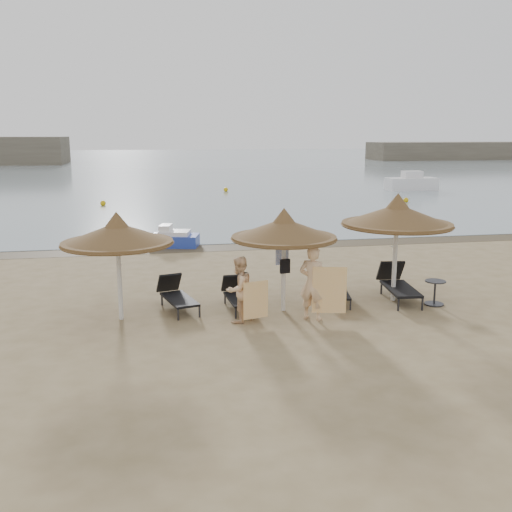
{
  "coord_description": "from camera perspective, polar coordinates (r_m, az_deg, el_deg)",
  "views": [
    {
      "loc": [
        -2.82,
        -13.05,
        4.51
      ],
      "look_at": [
        -0.16,
        1.2,
        1.39
      ],
      "focal_mm": 40.0,
      "sensor_mm": 36.0,
      "label": 1
    }
  ],
  "objects": [
    {
      "name": "wet_sand_strip",
      "position": [
        23.07,
        -3.36,
        0.88
      ],
      "size": [
        200.0,
        1.6,
        0.01
      ],
      "primitive_type": "cube",
      "color": "#4D4029",
      "rests_on": "ground"
    },
    {
      "name": "person_left",
      "position": [
        13.78,
        -1.72,
        -2.86
      ],
      "size": [
        1.03,
        0.98,
        1.88
      ],
      "primitive_type": "imported",
      "rotation": [
        0.0,
        0.0,
        3.8
      ],
      "color": "#E3B88B",
      "rests_on": "ground"
    },
    {
      "name": "towel_left",
      "position": [
        13.58,
        -0.02,
        -4.43
      ],
      "size": [
        0.64,
        0.2,
        0.92
      ],
      "rotation": [
        0.0,
        0.0,
        0.27
      ],
      "color": "orange",
      "rests_on": "ground"
    },
    {
      "name": "buoy_left",
      "position": [
        37.48,
        -15.05,
        5.12
      ],
      "size": [
        0.35,
        0.35,
        0.35
      ],
      "primitive_type": "sphere",
      "color": "#D3A409",
      "rests_on": "ground"
    },
    {
      "name": "lounger_near_left",
      "position": [
        15.09,
        -1.87,
        -3.85
      ],
      "size": [
        0.7,
        1.78,
        0.78
      ],
      "rotation": [
        0.0,
        0.0,
        0.07
      ],
      "color": "#27282D",
      "rests_on": "ground"
    },
    {
      "name": "towel_right",
      "position": [
        13.92,
        7.35,
        -3.41
      ],
      "size": [
        0.81,
        0.21,
        1.16
      ],
      "rotation": [
        0.0,
        0.0,
        -0.24
      ],
      "color": "orange",
      "rests_on": "ground"
    },
    {
      "name": "side_table",
      "position": [
        16.03,
        17.43,
        -3.59
      ],
      "size": [
        0.55,
        0.55,
        0.66
      ],
      "rotation": [
        0.0,
        0.0,
        -0.12
      ],
      "color": "#27282D",
      "rests_on": "ground"
    },
    {
      "name": "pedal_boat",
      "position": [
        23.4,
        -8.22,
        1.75
      ],
      "size": [
        2.12,
        1.55,
        0.89
      ],
      "rotation": [
        0.0,
        0.0,
        -0.24
      ],
      "color": "#253CAA",
      "rests_on": "ground"
    },
    {
      "name": "bag_patterned",
      "position": [
        14.72,
        2.62,
        -0.07
      ],
      "size": [
        0.35,
        0.18,
        0.42
      ],
      "rotation": [
        0.0,
        0.0,
        -0.21
      ],
      "color": "white",
      "rests_on": "ground"
    },
    {
      "name": "bag_dark",
      "position": [
        14.44,
        2.92,
        -1.03
      ],
      "size": [
        0.27,
        0.14,
        0.36
      ],
      "rotation": [
        0.0,
        0.0,
        0.21
      ],
      "color": "black",
      "rests_on": "ground"
    },
    {
      "name": "person_right",
      "position": [
        13.97,
        5.7,
        -2.1
      ],
      "size": [
        1.19,
        1.1,
        2.16
      ],
      "primitive_type": "imported",
      "rotation": [
        0.0,
        0.0,
        2.54
      ],
      "color": "#E3B88B",
      "rests_on": "ground"
    },
    {
      "name": "lounger_far_right",
      "position": [
        16.34,
        13.97,
        -2.69
      ],
      "size": [
        0.95,
        2.18,
        0.95
      ],
      "rotation": [
        0.0,
        0.0,
        -0.12
      ],
      "color": "#27282D",
      "rests_on": "ground"
    },
    {
      "name": "palapa_left",
      "position": [
        14.1,
        -13.72,
        2.13
      ],
      "size": [
        2.71,
        2.71,
        2.69
      ],
      "rotation": [
        0.0,
        0.0,
        -0.34
      ],
      "color": "silver",
      "rests_on": "ground"
    },
    {
      "name": "sea",
      "position": [
        93.2,
        -8.96,
        9.27
      ],
      "size": [
        200.0,
        140.0,
        0.03
      ],
      "primitive_type": "cube",
      "color": "gray",
      "rests_on": "ground"
    },
    {
      "name": "palapa_center",
      "position": [
        14.41,
        2.81,
        2.68
      ],
      "size": [
        2.71,
        2.71,
        2.69
      ],
      "rotation": [
        0.0,
        0.0,
        -0.38
      ],
      "color": "silver",
      "rests_on": "ground"
    },
    {
      "name": "lounger_far_left",
      "position": [
        15.14,
        -7.98,
        -3.82
      ],
      "size": [
        1.07,
        1.94,
        0.83
      ],
      "rotation": [
        0.0,
        0.0,
        0.26
      ],
      "color": "#27282D",
      "rests_on": "ground"
    },
    {
      "name": "ground",
      "position": [
        14.09,
        1.53,
        -6.51
      ],
      "size": [
        160.0,
        160.0,
        0.0
      ],
      "primitive_type": "plane",
      "color": "#97825D",
      "rests_on": "ground"
    },
    {
      "name": "buoy_mid",
      "position": [
        45.18,
        -3.04,
        6.65
      ],
      "size": [
        0.35,
        0.35,
        0.35
      ],
      "primitive_type": "sphere",
      "color": "#D3A409",
      "rests_on": "ground"
    },
    {
      "name": "palapa_right",
      "position": [
        15.74,
        13.93,
        3.94
      ],
      "size": [
        2.99,
        2.99,
        2.96
      ],
      "rotation": [
        0.0,
        0.0,
        0.39
      ],
      "color": "silver",
      "rests_on": "ground"
    },
    {
      "name": "buoy_right",
      "position": [
        39.35,
        14.77,
        5.43
      ],
      "size": [
        0.33,
        0.33,
        0.33
      ],
      "primitive_type": "sphere",
      "color": "#D3A409",
      "rests_on": "ground"
    },
    {
      "name": "lounger_near_right",
      "position": [
        15.86,
        8.01,
        -3.21
      ],
      "size": [
        0.86,
        1.77,
        0.76
      ],
      "rotation": [
        0.0,
        0.0,
        -0.19
      ],
      "color": "#27282D",
      "rests_on": "ground"
    }
  ]
}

